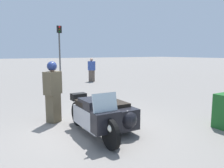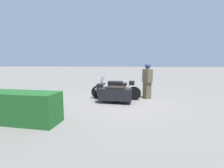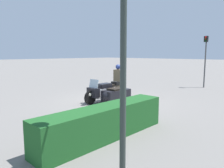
{
  "view_description": "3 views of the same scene",
  "coord_description": "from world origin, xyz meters",
  "px_view_note": "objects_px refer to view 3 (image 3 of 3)",
  "views": [
    {
      "loc": [
        4.87,
        -2.46,
        1.99
      ],
      "look_at": [
        -0.33,
        0.71,
        1.12
      ],
      "focal_mm": 35.0,
      "sensor_mm": 36.0,
      "label": 1
    },
    {
      "loc": [
        -0.86,
        6.9,
        1.73
      ],
      "look_at": [
        0.32,
        0.45,
        0.85
      ],
      "focal_mm": 24.0,
      "sensor_mm": 36.0,
      "label": 2
    },
    {
      "loc": [
        7.66,
        7.36,
        2.36
      ],
      "look_at": [
        0.61,
        0.61,
        0.99
      ],
      "focal_mm": 35.0,
      "sensor_mm": 36.0,
      "label": 3
    }
  ],
  "objects_px": {
    "police_motorcycle": "(109,93)",
    "hedge_bush_curbside": "(105,122)",
    "twin_lamp_post": "(124,9)",
    "officer_rider": "(118,79)",
    "traffic_light_far": "(205,54)"
  },
  "relations": [
    {
      "from": "police_motorcycle",
      "to": "hedge_bush_curbside",
      "type": "relative_size",
      "value": 0.57
    },
    {
      "from": "police_motorcycle",
      "to": "twin_lamp_post",
      "type": "relative_size",
      "value": 0.61
    },
    {
      "from": "hedge_bush_curbside",
      "to": "twin_lamp_post",
      "type": "relative_size",
      "value": 1.07
    },
    {
      "from": "police_motorcycle",
      "to": "officer_rider",
      "type": "distance_m",
      "value": 1.84
    },
    {
      "from": "officer_rider",
      "to": "twin_lamp_post",
      "type": "bearing_deg",
      "value": 11.16
    },
    {
      "from": "traffic_light_far",
      "to": "officer_rider",
      "type": "bearing_deg",
      "value": -18.24
    },
    {
      "from": "police_motorcycle",
      "to": "traffic_light_far",
      "type": "xyz_separation_m",
      "value": [
        -7.89,
        1.46,
        1.84
      ]
    },
    {
      "from": "police_motorcycle",
      "to": "hedge_bush_curbside",
      "type": "xyz_separation_m",
      "value": [
        3.24,
        3.03,
        -0.01
      ]
    },
    {
      "from": "police_motorcycle",
      "to": "traffic_light_far",
      "type": "distance_m",
      "value": 8.23
    },
    {
      "from": "twin_lamp_post",
      "to": "traffic_light_far",
      "type": "distance_m",
      "value": 12.64
    },
    {
      "from": "twin_lamp_post",
      "to": "police_motorcycle",
      "type": "bearing_deg",
      "value": -133.16
    },
    {
      "from": "twin_lamp_post",
      "to": "traffic_light_far",
      "type": "height_order",
      "value": "twin_lamp_post"
    },
    {
      "from": "officer_rider",
      "to": "hedge_bush_curbside",
      "type": "bearing_deg",
      "value": 7.24
    },
    {
      "from": "police_motorcycle",
      "to": "twin_lamp_post",
      "type": "bearing_deg",
      "value": 47.31
    },
    {
      "from": "officer_rider",
      "to": "traffic_light_far",
      "type": "height_order",
      "value": "traffic_light_far"
    }
  ]
}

